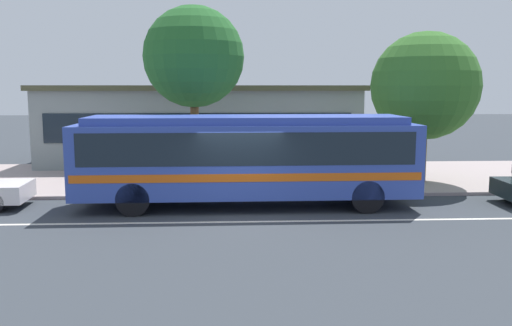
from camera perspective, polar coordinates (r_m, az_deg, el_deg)
ground_plane at (r=16.24m, az=-1.63°, el=-5.51°), size 120.00×120.00×0.00m
sidewalk_slab at (r=22.66m, az=-1.99°, el=-1.50°), size 60.00×8.00×0.12m
lane_stripe_center at (r=15.46m, az=-1.56°, el=-6.19°), size 56.00×0.16×0.01m
transit_bus at (r=17.14m, az=-0.96°, el=0.91°), size 10.64×2.63×2.89m
pedestrian_waiting_near_sign at (r=19.76m, az=-10.20°, el=0.06°), size 0.47×0.47×1.69m
pedestrian_walking_along_curb at (r=20.32m, az=0.81°, el=0.27°), size 0.39×0.39×1.62m
pedestrian_standing_by_tree at (r=20.66m, az=-3.49°, el=0.48°), size 0.35×0.35×1.68m
street_tree_near_stop at (r=20.75m, az=-6.56°, el=10.97°), size 3.77×3.77×6.68m
street_tree_mid_block at (r=21.90m, az=17.32°, el=7.72°), size 4.11×4.11×5.77m
station_building at (r=27.89m, az=-5.59°, el=4.13°), size 15.21×7.62×3.87m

